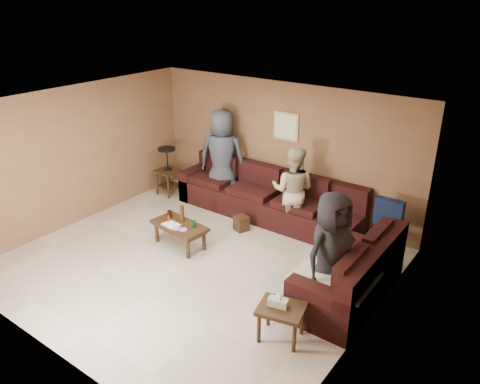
# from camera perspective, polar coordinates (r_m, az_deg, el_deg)

# --- Properties ---
(room) EXTENTS (5.60, 5.50, 2.50)m
(room) POSITION_cam_1_polar(r_m,az_deg,el_deg) (6.82, -5.93, 3.30)
(room) COLOR #B3AA97
(room) RESTS_ON ground
(sectional_sofa) EXTENTS (4.65, 2.90, 0.97)m
(sectional_sofa) POSITION_cam_1_polar(r_m,az_deg,el_deg) (8.05, 6.07, -3.82)
(sectional_sofa) COLOR black
(sectional_sofa) RESTS_ON ground
(coffee_table) EXTENTS (1.03, 0.60, 0.69)m
(coffee_table) POSITION_cam_1_polar(r_m,az_deg,el_deg) (7.90, -7.39, -4.26)
(coffee_table) COLOR #342111
(coffee_table) RESTS_ON ground
(end_table_left) EXTENTS (0.47, 0.47, 1.02)m
(end_table_left) POSITION_cam_1_polar(r_m,az_deg,el_deg) (9.87, -8.77, 2.65)
(end_table_left) COLOR #342111
(end_table_left) RESTS_ON ground
(side_table_right) EXTENTS (0.65, 0.58, 0.61)m
(side_table_right) POSITION_cam_1_polar(r_m,az_deg,el_deg) (5.89, 4.99, -14.27)
(side_table_right) COLOR #342111
(side_table_right) RESTS_ON ground
(waste_bin) EXTENTS (0.30, 0.30, 0.27)m
(waste_bin) POSITION_cam_1_polar(r_m,az_deg,el_deg) (8.43, 0.17, -3.82)
(waste_bin) COLOR #342111
(waste_bin) RESTS_ON ground
(wall_art) EXTENTS (0.52, 0.04, 0.52)m
(wall_art) POSITION_cam_1_polar(r_m,az_deg,el_deg) (8.66, 5.62, 7.97)
(wall_art) COLOR tan
(wall_art) RESTS_ON ground
(person_left) EXTENTS (1.10, 0.91, 1.93)m
(person_left) POSITION_cam_1_polar(r_m,az_deg,el_deg) (9.22, -2.19, 4.25)
(person_left) COLOR #313945
(person_left) RESTS_ON ground
(person_middle) EXTENTS (0.91, 0.79, 1.58)m
(person_middle) POSITION_cam_1_polar(r_m,az_deg,el_deg) (8.18, 6.46, 0.21)
(person_middle) COLOR tan
(person_middle) RESTS_ON ground
(person_right) EXTENTS (0.76, 0.95, 1.69)m
(person_right) POSITION_cam_1_polar(r_m,az_deg,el_deg) (6.26, 10.98, -7.23)
(person_right) COLOR black
(person_right) RESTS_ON ground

